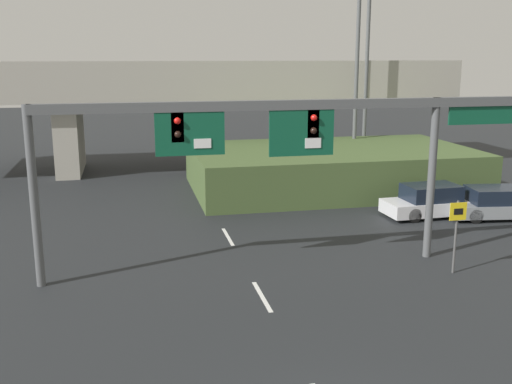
{
  "coord_description": "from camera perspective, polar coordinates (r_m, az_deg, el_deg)",
  "views": [
    {
      "loc": [
        -3.8,
        -9.11,
        7.24
      ],
      "look_at": [
        0.0,
        8.49,
        3.09
      ],
      "focal_mm": 42.0,
      "sensor_mm": 36.0,
      "label": 1
    }
  ],
  "objects": [
    {
      "name": "parked_sedan_near_right",
      "position": [
        28.54,
        16.5,
        -0.87
      ],
      "size": [
        4.75,
        2.03,
        1.47
      ],
      "rotation": [
        0.0,
        0.0,
        0.05
      ],
      "color": "silver",
      "rests_on": "ground"
    },
    {
      "name": "grass_embankment",
      "position": [
        33.24,
        7.16,
        2.25
      ],
      "size": [
        15.09,
        8.81,
        2.23
      ],
      "color": "#42562D",
      "rests_on": "ground"
    },
    {
      "name": "overpass_bridge",
      "position": [
        39.05,
        -6.67,
        9.29
      ],
      "size": [
        34.58,
        7.09,
        6.87
      ],
      "color": "#A39E93",
      "rests_on": "ground"
    },
    {
      "name": "highway_light_pole_near",
      "position": [
        36.87,
        9.68,
        14.17
      ],
      "size": [
        0.7,
        0.36,
        15.5
      ],
      "color": "#515456",
      "rests_on": "ground"
    },
    {
      "name": "parked_sedan_mid_right",
      "position": [
        29.18,
        22.04,
        -1.04
      ],
      "size": [
        4.86,
        2.48,
        1.4
      ],
      "rotation": [
        0.0,
        0.0,
        -0.14
      ],
      "color": "gray",
      "rests_on": "ground"
    },
    {
      "name": "lane_markings",
      "position": [
        24.43,
        -2.7,
        -4.27
      ],
      "size": [
        0.14,
        27.61,
        0.01
      ],
      "color": "silver",
      "rests_on": "ground"
    },
    {
      "name": "speed_limit_sign",
      "position": [
        21.06,
        18.56,
        -3.14
      ],
      "size": [
        0.6,
        0.11,
        2.52
      ],
      "color": "#4C4C4C",
      "rests_on": "ground"
    },
    {
      "name": "signal_gantry",
      "position": [
        19.87,
        2.38,
        5.7
      ],
      "size": [
        17.04,
        0.44,
        5.78
      ],
      "color": "#515456",
      "rests_on": "ground"
    },
    {
      "name": "highway_light_pole_far",
      "position": [
        38.28,
        10.53,
        12.5
      ],
      "size": [
        0.7,
        0.36,
        13.38
      ],
      "color": "#515456",
      "rests_on": "ground"
    }
  ]
}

